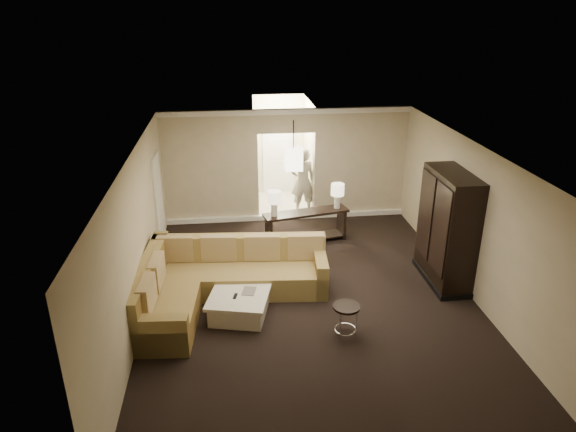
{
  "coord_description": "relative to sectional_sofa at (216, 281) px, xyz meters",
  "views": [
    {
      "loc": [
        -1.37,
        -8.01,
        5.12
      ],
      "look_at": [
        -0.29,
        1.2,
        1.23
      ],
      "focal_mm": 32.0,
      "sensor_mm": 36.0,
      "label": 1
    }
  ],
  "objects": [
    {
      "name": "wall_left",
      "position": [
        -1.27,
        -0.27,
        1.0
      ],
      "size": [
        0.04,
        8.0,
        2.8
      ],
      "primitive_type": "cube",
      "color": "beige",
      "rests_on": "ground"
    },
    {
      "name": "coffee_table",
      "position": [
        0.4,
        -0.56,
        -0.19
      ],
      "size": [
        1.22,
        1.22,
        0.43
      ],
      "rotation": [
        0.0,
        0.0,
        -0.24
      ],
      "color": "white",
      "rests_on": "ground"
    },
    {
      "name": "armoire",
      "position": [
        4.42,
        0.22,
        0.67
      ],
      "size": [
        0.66,
        1.55,
        2.23
      ],
      "color": "black",
      "rests_on": "ground"
    },
    {
      "name": "crown_molding",
      "position": [
        1.73,
        3.68,
        2.33
      ],
      "size": [
        6.0,
        0.1,
        0.12
      ],
      "primitive_type": "cube",
      "color": "white",
      "rests_on": "wall_back"
    },
    {
      "name": "wall_right",
      "position": [
        4.73,
        -0.27,
        1.0
      ],
      "size": [
        0.04,
        8.0,
        2.8
      ],
      "primitive_type": "cube",
      "color": "beige",
      "rests_on": "ground"
    },
    {
      "name": "wall_back",
      "position": [
        1.73,
        3.73,
        1.0
      ],
      "size": [
        6.0,
        0.04,
        2.8
      ],
      "primitive_type": "cube",
      "color": "beige",
      "rests_on": "ground"
    },
    {
      "name": "person",
      "position": [
        2.18,
        4.03,
        0.57
      ],
      "size": [
        0.75,
        0.55,
        1.93
      ],
      "primitive_type": "imported",
      "rotation": [
        0.0,
        0.0,
        3.27
      ],
      "color": "beige",
      "rests_on": "ground"
    },
    {
      "name": "table_lamp_right",
      "position": [
        2.74,
        2.42,
        0.74
      ],
      "size": [
        0.3,
        0.3,
        0.58
      ],
      "color": "silver",
      "rests_on": "console_table"
    },
    {
      "name": "baseboard",
      "position": [
        1.73,
        3.68,
        -0.34
      ],
      "size": [
        6.0,
        0.1,
        0.12
      ],
      "primitive_type": "cube",
      "color": "white",
      "rests_on": "ground"
    },
    {
      "name": "drink_table",
      "position": [
        2.13,
        -1.33,
        0.0
      ],
      "size": [
        0.45,
        0.45,
        0.56
      ],
      "rotation": [
        0.0,
        0.0,
        -0.2
      ],
      "color": "black",
      "rests_on": "ground"
    },
    {
      "name": "foyer",
      "position": [
        1.73,
        5.07,
        0.9
      ],
      "size": [
        1.44,
        2.02,
        2.8
      ],
      "color": "silver",
      "rests_on": "ground"
    },
    {
      "name": "console_table",
      "position": [
        2.0,
        2.27,
        0.05
      ],
      "size": [
        2.0,
        0.83,
        0.75
      ],
      "rotation": [
        0.0,
        0.0,
        0.2
      ],
      "color": "black",
      "rests_on": "ground"
    },
    {
      "name": "pendant_light",
      "position": [
        1.73,
        2.43,
        1.56
      ],
      "size": [
        0.38,
        0.38,
        1.09
      ],
      "color": "black",
      "rests_on": "ceiling"
    },
    {
      "name": "side_door",
      "position": [
        -1.24,
        2.53,
        0.65
      ],
      "size": [
        0.05,
        0.9,
        2.1
      ],
      "primitive_type": "cube",
      "color": "white",
      "rests_on": "ground"
    },
    {
      "name": "wall_front",
      "position": [
        1.73,
        -4.27,
        1.0
      ],
      "size": [
        6.0,
        0.04,
        2.8
      ],
      "primitive_type": "cube",
      "color": "beige",
      "rests_on": "ground"
    },
    {
      "name": "table_lamp_left",
      "position": [
        1.27,
        2.12,
        0.74
      ],
      "size": [
        0.3,
        0.3,
        0.58
      ],
      "color": "silver",
      "rests_on": "console_table"
    },
    {
      "name": "sectional_sofa",
      "position": [
        0.0,
        0.0,
        0.0
      ],
      "size": [
        3.52,
        2.73,
        1.0
      ],
      "rotation": [
        0.0,
        0.0,
        -0.08
      ],
      "color": "brown",
      "rests_on": "ground"
    },
    {
      "name": "ground",
      "position": [
        1.73,
        -0.27,
        -0.4
      ],
      "size": [
        8.0,
        8.0,
        0.0
      ],
      "primitive_type": "plane",
      "color": "black",
      "rests_on": "ground"
    },
    {
      "name": "ceiling",
      "position": [
        1.73,
        -0.27,
        2.4
      ],
      "size": [
        6.0,
        8.0,
        0.02
      ],
      "primitive_type": "cube",
      "color": "white",
      "rests_on": "wall_back"
    }
  ]
}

